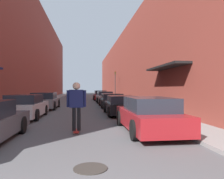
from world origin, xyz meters
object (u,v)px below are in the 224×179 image
(parked_car_right_4, at_px, (100,95))
(traffic_light, at_px, (115,82))
(parked_car_right_3, at_px, (105,97))
(manhole_cover, at_px, (90,168))
(skateboarder, at_px, (76,102))
(parked_car_left_2, at_px, (45,101))
(parked_car_right_0, at_px, (148,115))
(parked_car_left_1, at_px, (25,107))
(parked_car_right_1, at_px, (121,105))
(parked_car_right_2, at_px, (112,100))

(parked_car_right_4, xyz_separation_m, traffic_light, (2.19, 0.45, 1.90))
(parked_car_right_3, xyz_separation_m, manhole_cover, (-2.18, -20.13, -0.62))
(parked_car_right_4, bearing_deg, skateboarder, -96.39)
(parked_car_right_4, bearing_deg, manhole_cover, -94.58)
(parked_car_right_3, height_order, traffic_light, traffic_light)
(parked_car_left_2, relative_size, parked_car_right_0, 1.00)
(parked_car_left_1, height_order, traffic_light, traffic_light)
(parked_car_right_1, height_order, parked_car_right_4, parked_car_right_4)
(parked_car_left_2, xyz_separation_m, parked_car_right_2, (5.53, 0.97, -0.06))
(parked_car_right_2, relative_size, skateboarder, 2.57)
(parked_car_right_1, bearing_deg, traffic_light, 83.07)
(parked_car_right_3, bearing_deg, parked_car_right_4, 91.12)
(manhole_cover, height_order, traffic_light, traffic_light)
(parked_car_right_2, distance_m, manhole_cover, 14.71)
(parked_car_right_2, bearing_deg, parked_car_left_1, -130.70)
(parked_car_right_0, distance_m, parked_car_right_4, 22.26)
(parked_car_left_1, xyz_separation_m, parked_car_right_4, (5.40, 17.79, 0.03))
(parked_car_right_0, xyz_separation_m, traffic_light, (1.96, 22.70, 1.92))
(parked_car_left_1, bearing_deg, parked_car_left_2, 89.35)
(parked_car_left_1, xyz_separation_m, parked_car_left_2, (0.06, 5.53, 0.01))
(parked_car_right_4, xyz_separation_m, manhole_cover, (-2.07, -25.82, -0.64))
(parked_car_right_0, distance_m, traffic_light, 22.87)
(traffic_light, bearing_deg, manhole_cover, -99.21)
(parked_car_right_2, height_order, parked_car_right_4, parked_car_right_4)
(parked_car_left_2, distance_m, skateboarder, 10.28)
(parked_car_right_2, relative_size, manhole_cover, 6.87)
(manhole_cover, bearing_deg, parked_car_right_4, 85.42)
(parked_car_right_0, xyz_separation_m, skateboarder, (-2.71, 0.14, 0.52))
(parked_car_right_1, relative_size, parked_car_right_3, 1.06)
(parked_car_right_2, height_order, traffic_light, traffic_light)
(parked_car_left_2, xyz_separation_m, parked_car_right_4, (5.34, 12.26, 0.01))
(skateboarder, relative_size, manhole_cover, 2.67)
(parked_car_right_1, relative_size, parked_car_right_2, 0.87)
(parked_car_left_1, distance_m, parked_car_right_0, 7.19)
(parked_car_left_2, distance_m, parked_car_right_1, 7.07)
(skateboarder, xyz_separation_m, traffic_light, (4.67, 22.56, 1.40))
(parked_car_left_1, height_order, parked_car_right_3, parked_car_left_1)
(parked_car_right_2, xyz_separation_m, parked_car_right_4, (-0.19, 11.29, 0.07))
(parked_car_left_2, bearing_deg, manhole_cover, -76.44)
(parked_car_right_1, height_order, traffic_light, traffic_light)
(parked_car_left_2, xyz_separation_m, manhole_cover, (3.27, -13.56, -0.63))
(parked_car_right_3, relative_size, traffic_light, 0.99)
(traffic_light, bearing_deg, parked_car_right_3, -108.71)
(parked_car_right_2, distance_m, skateboarder, 11.16)
(skateboarder, bearing_deg, parked_car_left_2, 106.18)
(parked_car_left_1, relative_size, parked_car_right_1, 0.97)
(parked_car_right_2, bearing_deg, traffic_light, 80.32)
(parked_car_left_1, height_order, parked_car_right_0, parked_car_right_0)
(skateboarder, bearing_deg, parked_car_right_4, 83.61)
(parked_car_left_2, height_order, skateboarder, skateboarder)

